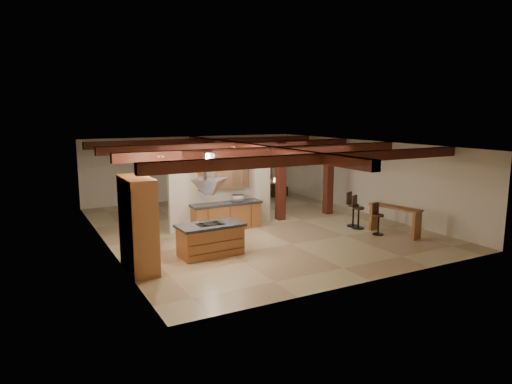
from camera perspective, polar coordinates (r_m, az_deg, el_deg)
ground at (r=16.14m, az=-0.29°, el=-4.34°), size 12.00×12.00×0.00m
room_walls at (r=15.80m, az=-0.29°, el=1.93°), size 12.00×12.00×12.00m
ceiling_beams at (r=15.69m, az=-0.30°, el=5.48°), size 10.00×12.00×0.28m
timber_posts at (r=17.51m, az=6.19°, el=2.60°), size 2.50×0.30×2.90m
partition_wall at (r=15.92m, az=-4.32°, el=-0.52°), size 3.80×0.18×2.20m
pantry_cabinet at (r=11.86m, az=-14.51°, el=-3.92°), size 0.67×1.60×2.40m
back_counter at (r=15.70m, az=-3.71°, el=-2.99°), size 2.50×0.66×0.94m
upper_display_cabinet at (r=15.63m, az=-4.07°, el=2.08°), size 1.80×0.36×0.95m
range_hood at (r=12.64m, az=-5.82°, el=-0.11°), size 1.10×1.10×1.40m
back_windows at (r=22.34m, az=-1.07°, el=3.54°), size 2.70×0.07×1.70m
framed_art at (r=20.73m, az=-11.73°, el=3.40°), size 0.65×0.05×0.85m
recessed_cans at (r=12.87m, az=-6.28°, el=4.94°), size 3.16×2.46×0.03m
kitchen_island at (r=12.93m, az=-5.72°, el=-5.90°), size 1.88×1.05×0.92m
dining_table at (r=17.97m, az=-4.56°, el=-1.79°), size 2.11×1.42×0.68m
sofa at (r=21.83m, az=0.90°, el=0.29°), size 2.30×1.02×0.66m
microwave at (r=15.76m, az=-2.27°, el=-0.78°), size 0.48×0.41×0.22m
bar_counter at (r=15.63m, az=16.96°, el=-2.85°), size 0.79×1.85×0.94m
side_table at (r=22.14m, az=2.53°, el=0.22°), size 0.54×0.54×0.51m
table_lamp at (r=22.06m, az=2.54°, el=1.51°), size 0.30×0.30×0.35m
bar_stool_a at (r=15.52m, az=14.98°, el=-3.27°), size 0.36×0.37×1.03m
bar_stool_b at (r=16.15m, az=12.58°, el=-2.44°), size 0.43×0.44×1.15m
bar_stool_c at (r=16.41m, az=11.94°, el=-2.12°), size 0.46×0.47×1.21m
dining_chairs at (r=17.92m, az=-4.57°, el=-1.01°), size 2.03×2.03×1.16m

